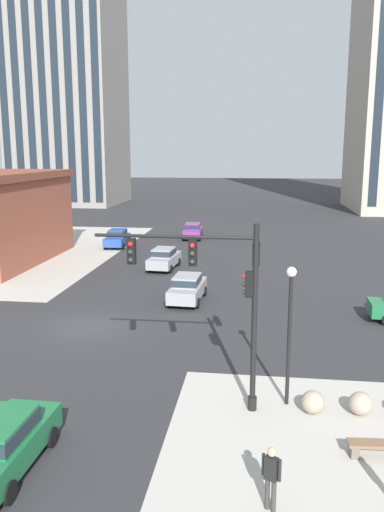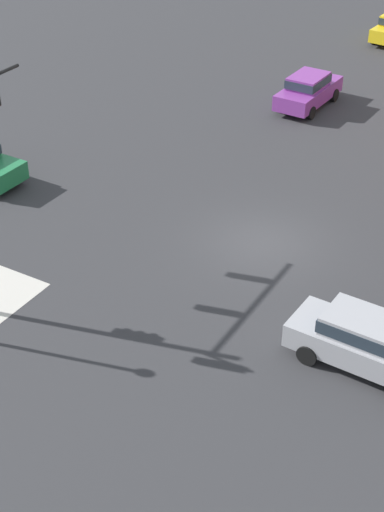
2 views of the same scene
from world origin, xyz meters
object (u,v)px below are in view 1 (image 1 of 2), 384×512
object	(u,v)px
pedestrian_by_lamp	(271,474)
car_main_southbound_near	(2,442)
car_cross_eastbound	(187,287)
bollard_sphere_curb_a	(313,402)
bench_near_signal	(378,447)
car_parked_curb	(117,237)
car_cross_westbound	(193,230)
car_main_northbound_near	(164,258)
traffic_signal_main	(225,288)
bollard_sphere_curb_b	(360,404)
street_lamp_corner_near	(290,319)

from	to	relation	value
pedestrian_by_lamp	car_main_southbound_near	bearing A→B (deg)	174.91
car_cross_eastbound	car_main_southbound_near	bearing A→B (deg)	-99.01
bollard_sphere_curb_a	bench_near_signal	bearing A→B (deg)	-56.11
bollard_sphere_curb_a	car_parked_curb	world-z (taller)	car_parked_curb
pedestrian_by_lamp	car_cross_westbound	bearing A→B (deg)	100.10
bench_near_signal	car_main_northbound_near	distance (m)	26.96
pedestrian_by_lamp	car_main_northbound_near	world-z (taller)	pedestrian_by_lamp
traffic_signal_main	car_cross_eastbound	distance (m)	13.93
car_main_southbound_near	car_cross_eastbound	bearing A→B (deg)	80.99
bollard_sphere_curb_b	car_main_southbound_near	size ratio (longest dim) A/B	0.19
car_main_southbound_near	car_cross_westbound	xyz separation A→B (m)	(0.12, 41.45, 0.00)
pedestrian_by_lamp	street_lamp_corner_near	bearing A→B (deg)	83.35
car_main_northbound_near	car_cross_eastbound	bearing A→B (deg)	-70.60
bollard_sphere_curb_a	street_lamp_corner_near	world-z (taller)	street_lamp_corner_near
street_lamp_corner_near	car_cross_eastbound	distance (m)	14.03
bollard_sphere_curb_b	car_main_southbound_near	bearing A→B (deg)	-156.31
street_lamp_corner_near	car_main_northbound_near	xyz separation A→B (m)	(-8.56, 21.46, -2.33)
bench_near_signal	car_cross_eastbound	world-z (taller)	car_cross_eastbound
bollard_sphere_curb_a	car_parked_curb	xyz separation A→B (m)	(-15.74, 31.07, 0.50)
bollard_sphere_curb_a	bollard_sphere_curb_b	bearing A→B (deg)	3.85
bollard_sphere_curb_a	street_lamp_corner_near	bearing A→B (deg)	146.44
bench_near_signal	bollard_sphere_curb_b	bearing A→B (deg)	90.93
pedestrian_by_lamp	car_cross_eastbound	world-z (taller)	pedestrian_by_lamp
car_main_southbound_near	bench_near_signal	bearing A→B (deg)	11.09
bench_near_signal	car_parked_curb	size ratio (longest dim) A/B	0.41
car_main_southbound_near	car_main_northbound_near	bearing A→B (deg)	90.52
bollard_sphere_curb_a	car_cross_westbound	distance (m)	37.91
bench_near_signal	pedestrian_by_lamp	world-z (taller)	pedestrian_by_lamp
bench_near_signal	pedestrian_by_lamp	size ratio (longest dim) A/B	1.03
pedestrian_by_lamp	car_parked_curb	world-z (taller)	pedestrian_by_lamp
pedestrian_by_lamp	car_cross_westbound	distance (m)	42.79
car_main_southbound_near	car_cross_westbound	world-z (taller)	same
bollard_sphere_curb_b	car_main_southbound_near	xyz separation A→B (m)	(-10.84, -4.75, 0.50)
traffic_signal_main	car_cross_westbound	size ratio (longest dim) A/B	1.50
bollard_sphere_curb_a	car_cross_eastbound	world-z (taller)	car_cross_eastbound
street_lamp_corner_near	bollard_sphere_curb_a	bearing A→B (deg)	-33.56
bench_near_signal	car_parked_curb	world-z (taller)	car_parked_curb
bollard_sphere_curb_b	car_cross_eastbound	bearing A→B (deg)	121.25
car_cross_eastbound	car_main_northbound_near	bearing A→B (deg)	109.40
bench_near_signal	car_cross_eastbound	bearing A→B (deg)	116.97
bollard_sphere_curb_a	car_cross_eastbound	distance (m)	14.73
bollard_sphere_curb_a	car_parked_curb	size ratio (longest dim) A/B	0.19
bollard_sphere_curb_b	bench_near_signal	xyz separation A→B (m)	(0.04, -2.62, -0.09)
traffic_signal_main	car_cross_westbound	xyz separation A→B (m)	(-5.89, 36.62, -3.51)
car_cross_eastbound	bollard_sphere_curb_b	bearing A→B (deg)	-58.75
bollard_sphere_curb_a	car_main_southbound_near	size ratio (longest dim) A/B	0.19
street_lamp_corner_near	car_cross_eastbound	size ratio (longest dim) A/B	1.15
bollard_sphere_curb_b	bench_near_signal	distance (m)	2.62
traffic_signal_main	car_main_northbound_near	distance (m)	23.01
traffic_signal_main	car_parked_curb	xyz separation A→B (m)	(-12.57, 30.90, -3.51)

